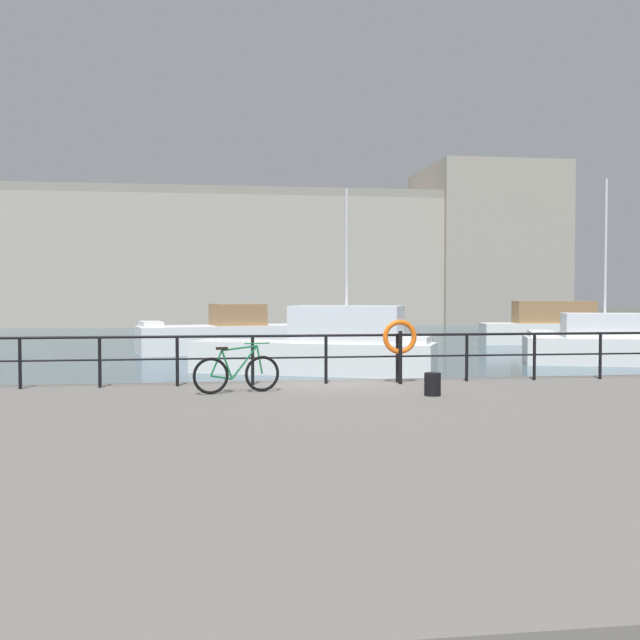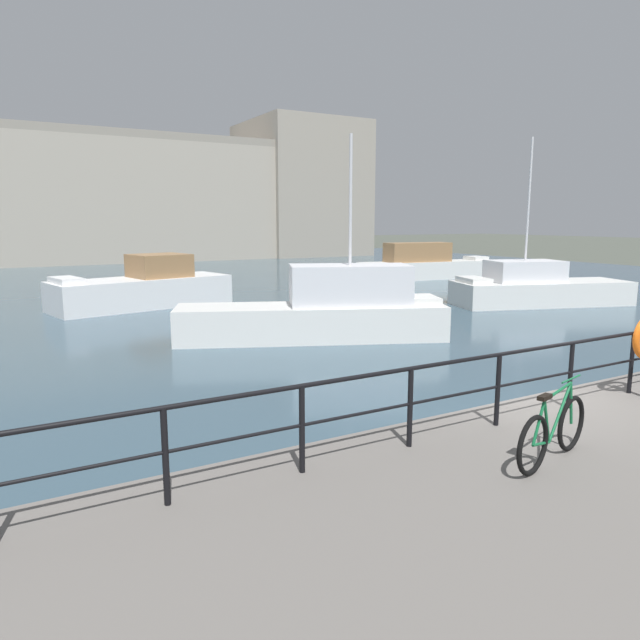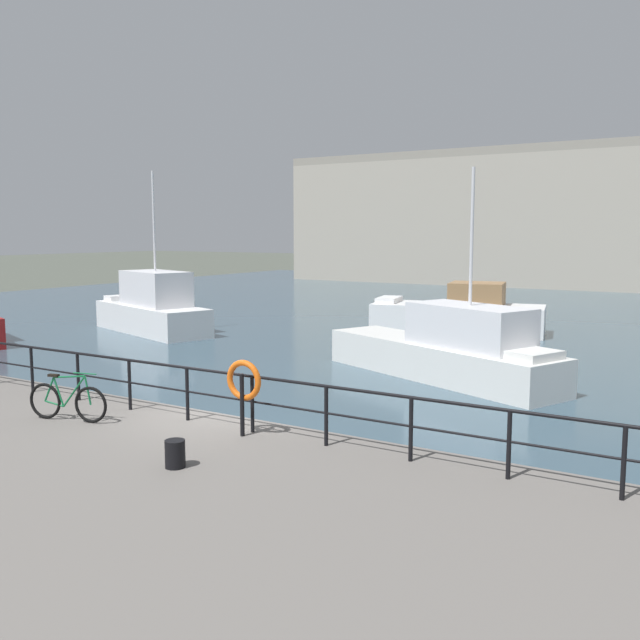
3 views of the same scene
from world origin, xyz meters
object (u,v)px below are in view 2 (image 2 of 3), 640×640
(moored_small_launch, at_px, (324,311))
(moored_red_daysailer, at_px, (425,265))
(moored_white_yacht, at_px, (537,288))
(parked_bicycle, at_px, (553,432))
(moored_harbor_tender, at_px, (144,288))
(harbor_building, at_px, (138,199))

(moored_small_launch, xyz_separation_m, moored_red_daysailer, (15.57, 13.63, -0.01))
(moored_white_yacht, xyz_separation_m, parked_bicycle, (-15.79, -13.40, 0.51))
(moored_red_daysailer, xyz_separation_m, moored_white_yacht, (-3.23, -11.73, -0.15))
(moored_small_launch, relative_size, parked_bicycle, 5.03)
(moored_small_launch, distance_m, moored_white_yacht, 12.49)
(parked_bicycle, bearing_deg, moored_harbor_tender, 75.58)
(moored_small_launch, bearing_deg, parked_bicycle, -83.41)
(moored_red_daysailer, relative_size, parked_bicycle, 5.53)
(parked_bicycle, bearing_deg, moored_small_launch, 59.07)
(harbor_building, distance_m, moored_harbor_tender, 33.97)
(harbor_building, xyz_separation_m, moored_harbor_tender, (-7.21, -32.81, -5.04))
(harbor_building, bearing_deg, moored_harbor_tender, -102.40)
(moored_white_yacht, relative_size, moored_harbor_tender, 1.04)
(moored_red_daysailer, bearing_deg, moored_white_yacht, -98.02)
(harbor_building, xyz_separation_m, parked_bicycle, (-7.29, -54.47, -4.61))
(moored_red_daysailer, bearing_deg, harbor_building, 119.19)
(harbor_building, relative_size, parked_bicycle, 33.56)
(moored_harbor_tender, bearing_deg, moored_white_yacht, 140.36)
(moored_harbor_tender, height_order, parked_bicycle, moored_harbor_tender)
(moored_red_daysailer, height_order, moored_white_yacht, moored_white_yacht)
(harbor_building, bearing_deg, moored_white_yacht, -78.31)
(moored_red_daysailer, bearing_deg, parked_bicycle, -119.74)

